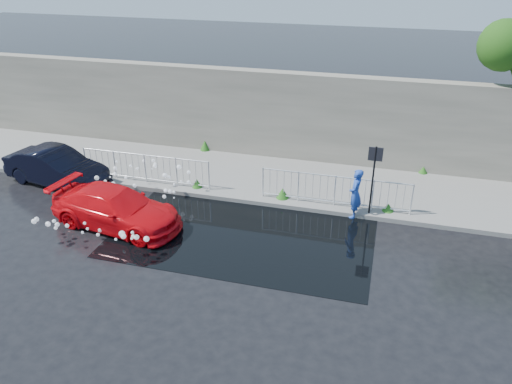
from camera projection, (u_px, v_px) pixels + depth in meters
The scene contains 13 objects.
ground at pixel (218, 248), 14.91m from camera, with size 90.00×90.00×0.00m, color black.
pavement at pixel (261, 177), 19.18m from camera, with size 30.00×4.00×0.15m, color slate.
curb at pixel (246, 200), 17.46m from camera, with size 30.00×0.25×0.16m, color slate.
retaining_wall at pixel (275, 115), 20.25m from camera, with size 30.00×0.60×3.50m, color #615D52.
puddle at pixel (244, 233), 15.65m from camera, with size 8.00×5.00×0.01m, color black.
sign_post at pixel (374, 169), 15.81m from camera, with size 0.45×0.06×2.50m.
railing_left at pixel (145, 167), 18.41m from camera, with size 5.05×0.05×1.10m.
railing_right at pixel (335, 190), 16.75m from camera, with size 5.05×0.05×1.10m.
weeds at pixel (241, 174), 18.84m from camera, with size 12.17×3.93×0.43m.
water_spray at pixel (126, 198), 16.29m from camera, with size 3.63×5.20×0.98m.
red_car at pixel (116, 208), 15.79m from camera, with size 1.77×4.35×1.26m, color red.
dark_car at pixel (56, 167), 18.57m from camera, with size 1.42×4.08×1.34m, color black.
person at pixel (355, 194), 16.23m from camera, with size 0.62×0.41×1.69m, color #2144A7.
Camera 1 is at (4.42, -11.82, 8.20)m, focal length 35.00 mm.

